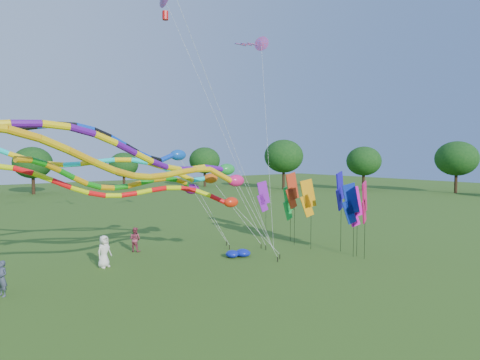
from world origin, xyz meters
TOP-DOWN VIEW (x-y plane):
  - ground at (0.00, 0.00)m, footprint 160.00×160.00m
  - tree_ring at (0.55, -0.19)m, footprint 121.06×118.10m
  - tube_kite_red at (-4.71, 5.39)m, footprint 13.78×3.82m
  - tube_kite_orange at (-6.65, 1.10)m, footprint 16.20×3.59m
  - tube_kite_purple at (-5.83, 3.39)m, footprint 17.37×3.70m
  - tube_kite_blue at (-6.86, 5.86)m, footprint 15.26×1.85m
  - tube_kite_cyan at (-4.90, 8.06)m, footprint 15.32×4.70m
  - tube_kite_green at (-4.91, 6.19)m, footprint 12.71×3.56m
  - delta_kite_high_c at (4.18, 7.36)m, footprint 2.92×4.07m
  - banner_pole_blue_a at (5.96, 1.04)m, footprint 1.11×0.51m
  - banner_pole_red at (5.32, 5.41)m, footprint 1.16×0.14m
  - banner_pole_blue_b at (6.50, 2.29)m, footprint 1.14×0.41m
  - banner_pole_green at (5.93, 6.41)m, footprint 1.16×0.23m
  - banner_pole_magenta_a at (6.08, 0.13)m, footprint 1.09×0.56m
  - banner_pole_orange at (5.32, 3.93)m, footprint 1.11×0.50m
  - banner_pole_magenta_b at (6.32, 1.06)m, footprint 1.10×0.52m
  - banner_pole_violet at (6.84, 10.29)m, footprint 1.15×0.35m
  - blue_nylon_heap at (0.47, 5.02)m, footprint 0.93×1.41m
  - person_a at (-6.68, 7.60)m, footprint 1.02×0.87m
  - person_b at (-11.71, 5.69)m, footprint 0.60×0.68m
  - person_c at (-3.97, 10.02)m, footprint 0.93×0.96m

SIDE VIEW (x-z plane):
  - ground at x=0.00m, z-range 0.00..0.00m
  - blue_nylon_heap at x=0.47m, z-range -0.02..0.41m
  - person_c at x=-3.97m, z-range 0.00..1.57m
  - person_b at x=-11.71m, z-range 0.00..1.57m
  - person_a at x=-6.68m, z-range 0.00..1.77m
  - banner_pole_green at x=5.93m, z-range 0.75..4.77m
  - banner_pole_violet at x=6.84m, z-range 0.79..4.88m
  - banner_pole_magenta_b at x=6.32m, z-range 0.89..5.18m
  - banner_pole_blue_a at x=5.96m, z-range 0.99..5.50m
  - banner_pole_orange at x=5.32m, z-range 1.05..5.68m
  - banner_pole_magenta_a at x=6.08m, z-range 1.07..5.73m
  - banner_pole_red at x=5.32m, z-range 1.23..6.23m
  - banner_pole_blue_b at x=6.50m, z-range 1.30..6.44m
  - tube_kite_red at x=-4.71m, z-range 1.03..7.37m
  - tube_kite_green at x=-4.91m, z-range 1.34..8.00m
  - tree_ring at x=0.55m, z-range 0.61..9.73m
  - tube_kite_cyan at x=-4.90m, z-range 1.64..9.23m
  - tube_kite_orange at x=-6.65m, z-range 1.78..9.58m
  - tube_kite_purple at x=-5.83m, z-range 2.08..10.20m
  - tube_kite_blue at x=-6.86m, z-range 2.59..10.89m
  - delta_kite_high_c at x=4.18m, z-range 6.58..20.94m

